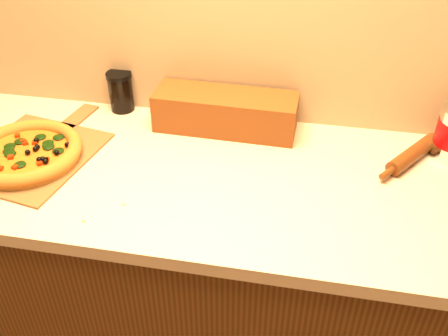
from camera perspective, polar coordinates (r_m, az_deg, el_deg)
cabinet at (r=1.74m, az=-2.66°, el=-12.86°), size 2.80×0.65×0.86m
countertop at (r=1.43m, az=-3.15°, el=-1.02°), size 2.84×0.68×0.04m
pizza_peel at (r=1.59m, az=-20.85°, el=1.61°), size 0.40×0.54×0.01m
pizza at (r=1.55m, az=-21.72°, el=1.64°), size 0.32×0.32×0.05m
rolling_pin at (r=1.55m, az=20.83°, el=1.53°), size 0.21×0.28×0.05m
bread_bag at (r=1.58m, az=0.17°, el=6.44°), size 0.45×0.16×0.12m
dark_jar at (r=1.72m, az=-11.72°, el=8.58°), size 0.08×0.08×0.13m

